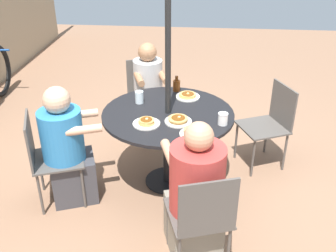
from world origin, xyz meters
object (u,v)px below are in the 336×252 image
object	(u,v)px
diner_west	(149,96)
patio_chair_south	(270,121)
patio_chair_west	(146,92)
pancake_plate_d	(188,96)
pancake_plate_b	(146,123)
patio_chair_north	(47,154)
syrup_bottle	(177,85)
diner_east	(195,197)
diner_north	(67,151)
drinking_glass_a	(139,97)
patio_table	(168,123)
pancake_plate_c	(178,120)
pancake_plate_a	(194,132)
patio_chair_east	(202,215)
coffee_cup	(223,119)

from	to	relation	value
diner_west	patio_chair_south	bearing A→B (deg)	142.52
patio_chair_west	pancake_plate_d	xyz separation A→B (m)	(-0.68, -0.51, 0.28)
pancake_plate_b	patio_chair_north	bearing A→B (deg)	99.21
patio_chair_south	syrup_bottle	world-z (taller)	syrup_bottle
diner_east	patio_chair_south	size ratio (longest dim) A/B	1.33
diner_north	drinking_glass_a	distance (m)	0.82
patio_chair_north	patio_chair_south	xyz separation A→B (m)	(0.81, -2.02, 0.00)
patio_table	pancake_plate_c	xyz separation A→B (m)	(-0.18, -0.10, 0.12)
patio_table	patio_chair_south	size ratio (longest dim) A/B	1.38
patio_chair_north	diner_north	size ratio (longest dim) A/B	0.78
pancake_plate_c	patio_chair_north	bearing A→B (deg)	100.32
pancake_plate_a	diner_east	bearing A→B (deg)	-176.13
patio_chair_east	pancake_plate_a	world-z (taller)	patio_chair_east
patio_chair_north	pancake_plate_b	distance (m)	0.91
pancake_plate_c	pancake_plate_d	size ratio (longest dim) A/B	1.00
patio_chair_east	pancake_plate_b	bearing A→B (deg)	104.12
diner_east	drinking_glass_a	distance (m)	1.23
diner_west	pancake_plate_a	xyz separation A→B (m)	(-1.25, -0.54, 0.26)
diner_east	coffee_cup	size ratio (longest dim) A/B	11.04
diner_east	patio_chair_north	bearing A→B (deg)	141.61
pancake_plate_a	syrup_bottle	world-z (taller)	syrup_bottle
diner_west	syrup_bottle	world-z (taller)	diner_west
patio_chair_east	patio_chair_south	xyz separation A→B (m)	(1.47, -0.67, 0.00)
patio_table	pancake_plate_b	xyz separation A→B (m)	(-0.24, 0.16, 0.12)
diner_west	diner_north	bearing A→B (deg)	45.94
patio_chair_east	pancake_plate_c	distance (m)	0.93
patio_chair_east	patio_chair_west	size ratio (longest dim) A/B	1.00
patio_chair_west	patio_chair_east	bearing A→B (deg)	89.45
patio_table	pancake_plate_d	xyz separation A→B (m)	(0.35, -0.16, 0.12)
diner_east	pancake_plate_a	size ratio (longest dim) A/B	4.88
diner_west	pancake_plate_a	size ratio (longest dim) A/B	4.82
patio_table	syrup_bottle	size ratio (longest dim) A/B	7.60
patio_chair_east	diner_west	world-z (taller)	diner_west
coffee_cup	patio_chair_west	bearing A→B (deg)	34.50
diner_north	patio_chair_west	world-z (taller)	diner_north
diner_east	diner_west	distance (m)	1.83
patio_table	pancake_plate_b	world-z (taller)	pancake_plate_b
pancake_plate_a	syrup_bottle	size ratio (longest dim) A/B	1.49
patio_table	patio_chair_north	xyz separation A→B (m)	(-0.38, 1.02, -0.16)
diner_east	coffee_cup	xyz separation A→B (m)	(0.69, -0.20, 0.30)
patio_table	pancake_plate_a	size ratio (longest dim) A/B	5.09
pancake_plate_d	pancake_plate_b	bearing A→B (deg)	151.38
syrup_bottle	coffee_cup	distance (m)	0.81
patio_chair_east	pancake_plate_c	bearing A→B (deg)	87.11
pancake_plate_a	pancake_plate_c	size ratio (longest dim) A/B	1.00
diner_east	coffee_cup	bearing A→B (deg)	55.88
diner_north	patio_chair_south	world-z (taller)	diner_north
diner_west	patio_chair_east	bearing A→B (deg)	89.40
pancake_plate_b	pancake_plate_d	bearing A→B (deg)	-28.62
patio_chair_east	pancake_plate_d	world-z (taller)	patio_chair_east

